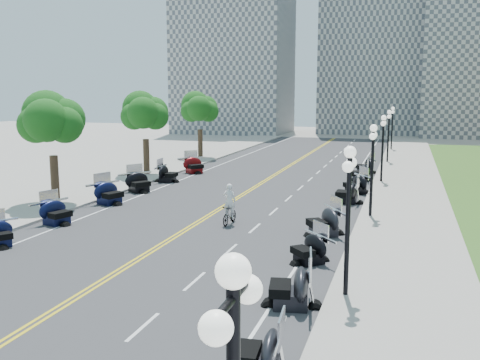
% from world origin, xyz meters
% --- Properties ---
extents(ground, '(160.00, 160.00, 0.00)m').
position_xyz_m(ground, '(0.00, 0.00, 0.00)').
color(ground, gray).
extents(road, '(16.00, 90.00, 0.01)m').
position_xyz_m(road, '(0.00, 10.00, 0.00)').
color(road, '#333335').
rests_on(road, ground).
extents(centerline_yellow_a, '(0.12, 90.00, 0.00)m').
position_xyz_m(centerline_yellow_a, '(-0.12, 10.00, 0.01)').
color(centerline_yellow_a, yellow).
rests_on(centerline_yellow_a, road).
extents(centerline_yellow_b, '(0.12, 90.00, 0.00)m').
position_xyz_m(centerline_yellow_b, '(0.12, 10.00, 0.01)').
color(centerline_yellow_b, yellow).
rests_on(centerline_yellow_b, road).
extents(edge_line_north, '(0.12, 90.00, 0.00)m').
position_xyz_m(edge_line_north, '(6.40, 10.00, 0.01)').
color(edge_line_north, white).
rests_on(edge_line_north, road).
extents(edge_line_south, '(0.12, 90.00, 0.00)m').
position_xyz_m(edge_line_south, '(-6.40, 10.00, 0.01)').
color(edge_line_south, white).
rests_on(edge_line_south, road).
extents(lane_dash_3, '(0.12, 2.00, 0.00)m').
position_xyz_m(lane_dash_3, '(3.20, -12.00, 0.01)').
color(lane_dash_3, white).
rests_on(lane_dash_3, road).
extents(lane_dash_4, '(0.12, 2.00, 0.00)m').
position_xyz_m(lane_dash_4, '(3.20, -8.00, 0.01)').
color(lane_dash_4, white).
rests_on(lane_dash_4, road).
extents(lane_dash_5, '(0.12, 2.00, 0.00)m').
position_xyz_m(lane_dash_5, '(3.20, -4.00, 0.01)').
color(lane_dash_5, white).
rests_on(lane_dash_5, road).
extents(lane_dash_6, '(0.12, 2.00, 0.00)m').
position_xyz_m(lane_dash_6, '(3.20, 0.00, 0.01)').
color(lane_dash_6, white).
rests_on(lane_dash_6, road).
extents(lane_dash_7, '(0.12, 2.00, 0.00)m').
position_xyz_m(lane_dash_7, '(3.20, 4.00, 0.01)').
color(lane_dash_7, white).
rests_on(lane_dash_7, road).
extents(lane_dash_8, '(0.12, 2.00, 0.00)m').
position_xyz_m(lane_dash_8, '(3.20, 8.00, 0.01)').
color(lane_dash_8, white).
rests_on(lane_dash_8, road).
extents(lane_dash_9, '(0.12, 2.00, 0.00)m').
position_xyz_m(lane_dash_9, '(3.20, 12.00, 0.01)').
color(lane_dash_9, white).
rests_on(lane_dash_9, road).
extents(lane_dash_10, '(0.12, 2.00, 0.00)m').
position_xyz_m(lane_dash_10, '(3.20, 16.00, 0.01)').
color(lane_dash_10, white).
rests_on(lane_dash_10, road).
extents(lane_dash_11, '(0.12, 2.00, 0.00)m').
position_xyz_m(lane_dash_11, '(3.20, 20.00, 0.01)').
color(lane_dash_11, white).
rests_on(lane_dash_11, road).
extents(lane_dash_12, '(0.12, 2.00, 0.00)m').
position_xyz_m(lane_dash_12, '(3.20, 24.00, 0.01)').
color(lane_dash_12, white).
rests_on(lane_dash_12, road).
extents(lane_dash_13, '(0.12, 2.00, 0.00)m').
position_xyz_m(lane_dash_13, '(3.20, 28.00, 0.01)').
color(lane_dash_13, white).
rests_on(lane_dash_13, road).
extents(lane_dash_14, '(0.12, 2.00, 0.00)m').
position_xyz_m(lane_dash_14, '(3.20, 32.00, 0.01)').
color(lane_dash_14, white).
rests_on(lane_dash_14, road).
extents(lane_dash_15, '(0.12, 2.00, 0.00)m').
position_xyz_m(lane_dash_15, '(3.20, 36.00, 0.01)').
color(lane_dash_15, white).
rests_on(lane_dash_15, road).
extents(lane_dash_16, '(0.12, 2.00, 0.00)m').
position_xyz_m(lane_dash_16, '(3.20, 40.00, 0.01)').
color(lane_dash_16, white).
rests_on(lane_dash_16, road).
extents(lane_dash_17, '(0.12, 2.00, 0.00)m').
position_xyz_m(lane_dash_17, '(3.20, 44.00, 0.01)').
color(lane_dash_17, white).
rests_on(lane_dash_17, road).
extents(lane_dash_18, '(0.12, 2.00, 0.00)m').
position_xyz_m(lane_dash_18, '(3.20, 48.00, 0.01)').
color(lane_dash_18, white).
rests_on(lane_dash_18, road).
extents(lane_dash_19, '(0.12, 2.00, 0.00)m').
position_xyz_m(lane_dash_19, '(3.20, 52.00, 0.01)').
color(lane_dash_19, white).
rests_on(lane_dash_19, road).
extents(sidewalk_north, '(5.00, 90.00, 0.15)m').
position_xyz_m(sidewalk_north, '(10.50, 10.00, 0.07)').
color(sidewalk_north, '#9E9991').
rests_on(sidewalk_north, ground).
extents(sidewalk_south, '(5.00, 90.00, 0.15)m').
position_xyz_m(sidewalk_south, '(-10.50, 10.00, 0.07)').
color(sidewalk_south, '#9E9991').
rests_on(sidewalk_south, ground).
extents(distant_block_a, '(18.00, 14.00, 26.00)m').
position_xyz_m(distant_block_a, '(-18.00, 62.00, 13.00)').
color(distant_block_a, gray).
rests_on(distant_block_a, ground).
extents(distant_block_b, '(16.00, 12.00, 30.00)m').
position_xyz_m(distant_block_b, '(4.00, 68.00, 15.00)').
color(distant_block_b, gray).
rests_on(distant_block_b, ground).
extents(street_lamp_1, '(0.50, 1.20, 4.90)m').
position_xyz_m(street_lamp_1, '(8.60, -8.00, 2.60)').
color(street_lamp_1, black).
rests_on(street_lamp_1, sidewalk_north).
extents(street_lamp_2, '(0.50, 1.20, 4.90)m').
position_xyz_m(street_lamp_2, '(8.60, 4.00, 2.60)').
color(street_lamp_2, black).
rests_on(street_lamp_2, sidewalk_north).
extents(street_lamp_3, '(0.50, 1.20, 4.90)m').
position_xyz_m(street_lamp_3, '(8.60, 16.00, 2.60)').
color(street_lamp_3, black).
rests_on(street_lamp_3, sidewalk_north).
extents(street_lamp_4, '(0.50, 1.20, 4.90)m').
position_xyz_m(street_lamp_4, '(8.60, 28.00, 2.60)').
color(street_lamp_4, black).
rests_on(street_lamp_4, sidewalk_north).
extents(street_lamp_5, '(0.50, 1.20, 4.90)m').
position_xyz_m(street_lamp_5, '(8.60, 40.00, 2.60)').
color(street_lamp_5, black).
rests_on(street_lamp_5, sidewalk_north).
extents(tree_2, '(4.80, 4.80, 9.20)m').
position_xyz_m(tree_2, '(-10.00, 2.00, 4.75)').
color(tree_2, '#235619').
rests_on(tree_2, sidewalk_south).
extents(tree_3, '(4.80, 4.80, 9.20)m').
position_xyz_m(tree_3, '(-10.00, 14.00, 4.75)').
color(tree_3, '#235619').
rests_on(tree_3, sidewalk_south).
extents(tree_4, '(4.80, 4.80, 9.20)m').
position_xyz_m(tree_4, '(-10.00, 26.00, 4.75)').
color(tree_4, '#235619').
rests_on(tree_4, sidewalk_south).
extents(motorcycle_n_2, '(2.03, 2.03, 1.30)m').
position_xyz_m(motorcycle_n_2, '(7.14, -13.55, 0.65)').
color(motorcycle_n_2, black).
rests_on(motorcycle_n_2, road).
extents(motorcycle_n_3, '(2.48, 2.48, 1.49)m').
position_xyz_m(motorcycle_n_3, '(7.00, -9.22, 0.74)').
color(motorcycle_n_3, black).
rests_on(motorcycle_n_3, road).
extents(motorcycle_n_4, '(2.65, 2.65, 1.31)m').
position_xyz_m(motorcycle_n_4, '(6.79, -4.68, 0.66)').
color(motorcycle_n_4, black).
rests_on(motorcycle_n_4, road).
extents(motorcycle_n_5, '(2.99, 2.99, 1.52)m').
position_xyz_m(motorcycle_n_5, '(6.71, -0.33, 0.76)').
color(motorcycle_n_5, black).
rests_on(motorcycle_n_5, road).
extents(motorcycle_n_7, '(2.19, 2.19, 1.49)m').
position_xyz_m(motorcycle_n_7, '(6.97, 7.66, 0.74)').
color(motorcycle_n_7, black).
rests_on(motorcycle_n_7, road).
extents(motorcycle_n_8, '(2.93, 2.93, 1.48)m').
position_xyz_m(motorcycle_n_8, '(7.17, 10.92, 0.74)').
color(motorcycle_n_8, black).
rests_on(motorcycle_n_8, road).
extents(motorcycle_n_9, '(2.27, 2.27, 1.46)m').
position_xyz_m(motorcycle_n_9, '(6.95, 16.46, 0.73)').
color(motorcycle_n_9, black).
rests_on(motorcycle_n_9, road).
extents(motorcycle_n_10, '(2.74, 2.74, 1.51)m').
position_xyz_m(motorcycle_n_10, '(7.06, 20.32, 0.76)').
color(motorcycle_n_10, black).
rests_on(motorcycle_n_10, road).
extents(motorcycle_s_5, '(2.54, 2.54, 1.41)m').
position_xyz_m(motorcycle_s_5, '(-6.85, -2.25, 0.71)').
color(motorcycle_s_5, black).
rests_on(motorcycle_s_5, road).
extents(motorcycle_s_6, '(2.83, 2.83, 1.53)m').
position_xyz_m(motorcycle_s_6, '(-6.90, 3.03, 0.77)').
color(motorcycle_s_6, black).
rests_on(motorcycle_s_6, road).
extents(motorcycle_s_7, '(3.03, 3.03, 1.52)m').
position_xyz_m(motorcycle_s_7, '(-7.10, 7.18, 0.76)').
color(motorcycle_s_7, black).
rests_on(motorcycle_s_7, road).
extents(motorcycle_s_8, '(2.19, 2.19, 1.45)m').
position_xyz_m(motorcycle_s_8, '(-6.96, 11.49, 0.73)').
color(motorcycle_s_8, black).
rests_on(motorcycle_s_8, road).
extents(motorcycle_s_9, '(3.08, 3.08, 1.53)m').
position_xyz_m(motorcycle_s_9, '(-6.75, 16.32, 0.76)').
color(motorcycle_s_9, '#590A0C').
rests_on(motorcycle_s_9, road).
extents(bicycle, '(0.60, 1.74, 1.03)m').
position_xyz_m(bicycle, '(1.74, 0.38, 0.51)').
color(bicycle, '#A51414').
rests_on(bicycle, road).
extents(cyclist_rider, '(0.66, 0.43, 1.80)m').
position_xyz_m(cyclist_rider, '(1.74, 0.38, 1.93)').
color(cyclist_rider, silver).
rests_on(cyclist_rider, bicycle).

